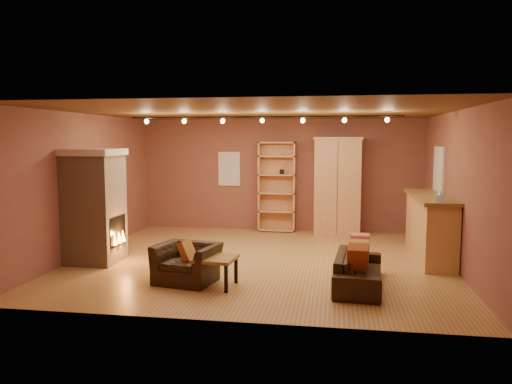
% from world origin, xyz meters
% --- Properties ---
extents(floor, '(7.00, 7.00, 0.00)m').
position_xyz_m(floor, '(0.00, 0.00, 0.00)').
color(floor, olive).
rests_on(floor, ground).
extents(ceiling, '(7.00, 7.00, 0.00)m').
position_xyz_m(ceiling, '(0.00, 0.00, 2.80)').
color(ceiling, brown).
rests_on(ceiling, back_wall).
extents(back_wall, '(7.00, 0.02, 2.80)m').
position_xyz_m(back_wall, '(0.00, 3.25, 1.40)').
color(back_wall, brown).
rests_on(back_wall, floor).
extents(left_wall, '(0.02, 6.50, 2.80)m').
position_xyz_m(left_wall, '(-3.50, 0.00, 1.40)').
color(left_wall, brown).
rests_on(left_wall, floor).
extents(right_wall, '(0.02, 6.50, 2.80)m').
position_xyz_m(right_wall, '(3.50, 0.00, 1.40)').
color(right_wall, brown).
rests_on(right_wall, floor).
extents(fireplace, '(1.01, 0.98, 2.12)m').
position_xyz_m(fireplace, '(-3.04, -0.60, 1.06)').
color(fireplace, tan).
rests_on(fireplace, floor).
extents(back_window, '(0.56, 0.04, 0.86)m').
position_xyz_m(back_window, '(-1.30, 3.23, 1.55)').
color(back_window, silver).
rests_on(back_window, back_wall).
extents(bookcase, '(0.92, 0.36, 2.24)m').
position_xyz_m(bookcase, '(-0.05, 3.13, 1.14)').
color(bookcase, tan).
rests_on(bookcase, floor).
extents(armoire, '(1.16, 0.66, 2.35)m').
position_xyz_m(armoire, '(1.43, 2.95, 1.18)').
color(armoire, tan).
rests_on(armoire, floor).
extents(bar_counter, '(0.68, 2.58, 1.23)m').
position_xyz_m(bar_counter, '(3.20, 0.67, 0.62)').
color(bar_counter, tan).
rests_on(bar_counter, floor).
extents(tissue_box, '(0.14, 0.14, 0.22)m').
position_xyz_m(tissue_box, '(3.15, -0.41, 1.32)').
color(tissue_box, '#95C2EF').
rests_on(tissue_box, bar_counter).
extents(right_window, '(0.05, 0.90, 1.00)m').
position_xyz_m(right_window, '(3.47, 1.40, 1.65)').
color(right_window, silver).
rests_on(right_window, right_wall).
extents(loveseat, '(0.65, 1.81, 0.75)m').
position_xyz_m(loveseat, '(1.77, -1.42, 0.37)').
color(loveseat, black).
rests_on(loveseat, floor).
extents(armchair, '(1.05, 0.79, 0.83)m').
position_xyz_m(armchair, '(-0.95, -1.62, 0.42)').
color(armchair, black).
rests_on(armchair, floor).
extents(coffee_table, '(0.68, 0.68, 0.47)m').
position_xyz_m(coffee_table, '(-0.44, -1.80, 0.40)').
color(coffee_table, olive).
rests_on(coffee_table, floor).
extents(track_rail, '(5.20, 0.09, 0.13)m').
position_xyz_m(track_rail, '(0.00, 0.20, 2.68)').
color(track_rail, black).
rests_on(track_rail, ceiling).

